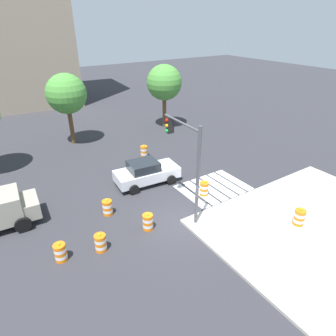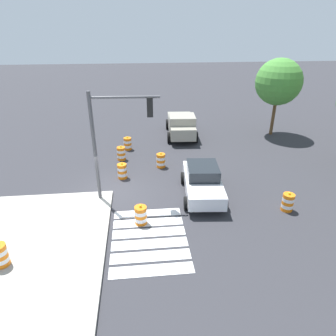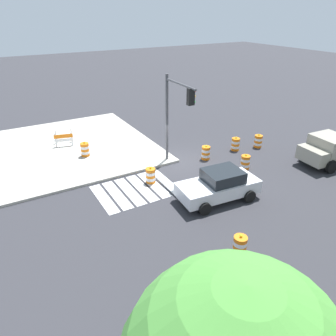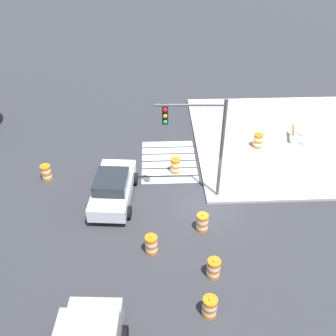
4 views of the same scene
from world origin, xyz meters
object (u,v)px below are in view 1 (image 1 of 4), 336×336
(traffic_barrel_near_corner, at_px, (107,207))
(traffic_barrel_crosswalk_end, at_px, (101,243))
(traffic_barrel_median_near, at_px, (204,189))
(traffic_barrel_far_curb, at_px, (60,252))
(street_tree_streetside_far, at_px, (164,83))
(traffic_light_pole, at_px, (186,152))
(sports_car, at_px, (146,172))
(street_tree_streetside_mid, at_px, (66,94))
(traffic_barrel_median_far, at_px, (148,222))
(traffic_barrel_lane_center, at_px, (144,151))
(traffic_barrel_on_sidewalk, at_px, (299,217))

(traffic_barrel_near_corner, bearing_deg, traffic_barrel_crosswalk_end, -119.01)
(traffic_barrel_median_near, distance_m, traffic_barrel_far_curb, 9.19)
(street_tree_streetside_far, bearing_deg, traffic_barrel_near_corner, -134.51)
(traffic_barrel_median_near, distance_m, traffic_light_pole, 4.23)
(traffic_barrel_near_corner, distance_m, traffic_barrel_median_near, 6.11)
(sports_car, xyz_separation_m, street_tree_streetside_mid, (-1.98, 9.89, 3.59))
(traffic_barrel_near_corner, bearing_deg, traffic_barrel_median_far, -62.04)
(traffic_barrel_near_corner, xyz_separation_m, traffic_barrel_crosswalk_end, (-1.42, -2.57, 0.00))
(traffic_barrel_far_curb, xyz_separation_m, street_tree_streetside_mid, (4.87, 13.99, 3.95))
(traffic_barrel_far_curb, bearing_deg, traffic_barrel_median_far, -3.10)
(traffic_barrel_lane_center, bearing_deg, traffic_barrel_far_curb, -137.88)
(traffic_barrel_near_corner, height_order, traffic_barrel_median_far, same)
(traffic_barrel_crosswalk_end, relative_size, traffic_barrel_lane_center, 1.00)
(traffic_barrel_median_far, height_order, traffic_barrel_on_sidewalk, traffic_barrel_on_sidewalk)
(traffic_barrel_median_near, relative_size, traffic_barrel_on_sidewalk, 1.00)
(traffic_barrel_near_corner, bearing_deg, sports_car, 28.00)
(street_tree_streetside_mid, distance_m, street_tree_streetside_far, 9.35)
(traffic_barrel_median_far, bearing_deg, traffic_barrel_median_near, 12.10)
(traffic_barrel_crosswalk_end, height_order, traffic_light_pole, traffic_light_pole)
(traffic_barrel_crosswalk_end, distance_m, traffic_barrel_on_sidewalk, 10.44)
(sports_car, relative_size, traffic_barrel_on_sidewalk, 4.36)
(street_tree_streetside_mid, bearing_deg, traffic_barrel_far_curb, -109.21)
(traffic_barrel_far_curb, relative_size, street_tree_streetside_mid, 0.17)
(traffic_barrel_median_near, xyz_separation_m, traffic_barrel_median_far, (-4.66, -1.00, 0.00))
(traffic_barrel_on_sidewalk, bearing_deg, sports_car, 117.85)
(traffic_barrel_near_corner, relative_size, street_tree_streetside_far, 0.16)
(traffic_barrel_on_sidewalk, distance_m, street_tree_streetside_far, 18.46)
(traffic_barrel_near_corner, distance_m, traffic_barrel_lane_center, 8.04)
(traffic_barrel_lane_center, bearing_deg, traffic_light_pole, -103.11)
(street_tree_streetside_far, bearing_deg, traffic_barrel_lane_center, -135.09)
(traffic_barrel_far_curb, bearing_deg, traffic_barrel_near_corner, 33.97)
(traffic_barrel_far_curb, relative_size, traffic_barrel_on_sidewalk, 1.00)
(traffic_barrel_median_far, height_order, street_tree_streetside_far, street_tree_streetside_far)
(traffic_barrel_median_near, height_order, traffic_barrel_on_sidewalk, traffic_barrel_on_sidewalk)
(traffic_barrel_median_near, bearing_deg, traffic_barrel_median_far, -167.90)
(traffic_barrel_on_sidewalk, bearing_deg, traffic_barrel_median_near, 113.03)
(sports_car, bearing_deg, traffic_barrel_lane_center, 63.21)
(traffic_barrel_crosswalk_end, relative_size, traffic_barrel_median_far, 1.00)
(sports_car, xyz_separation_m, traffic_barrel_lane_center, (1.95, 3.85, -0.36))
(sports_car, height_order, traffic_barrel_median_near, sports_car)
(traffic_barrel_median_near, xyz_separation_m, traffic_barrel_on_sidewalk, (2.23, -5.25, 0.15))
(traffic_barrel_lane_center, bearing_deg, sports_car, -116.79)
(traffic_barrel_on_sidewalk, xyz_separation_m, street_tree_streetside_far, (2.81, 17.84, 3.84))
(street_tree_streetside_mid, bearing_deg, traffic_barrel_on_sidewalk, -70.58)
(traffic_barrel_near_corner, bearing_deg, traffic_barrel_far_curb, -146.03)
(traffic_light_pole, height_order, street_tree_streetside_mid, street_tree_streetside_mid)
(traffic_barrel_on_sidewalk, height_order, traffic_light_pole, traffic_light_pole)
(traffic_light_pole, height_order, street_tree_streetside_far, street_tree_streetside_far)
(traffic_barrel_near_corner, xyz_separation_m, traffic_barrel_median_far, (1.28, -2.41, 0.00))
(traffic_barrel_crosswalk_end, height_order, street_tree_streetside_mid, street_tree_streetside_mid)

